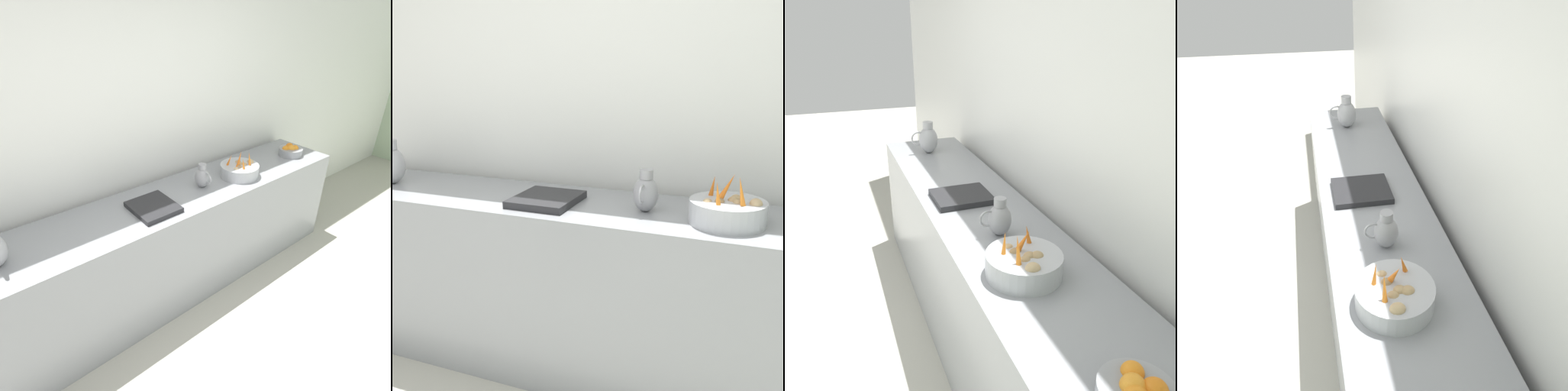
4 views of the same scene
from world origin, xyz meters
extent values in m
cube|color=white|center=(-1.95, 0.71, 1.50)|extent=(0.10, 8.24, 3.00)
cube|color=gray|center=(-1.53, 0.21, 0.46)|extent=(0.62, 3.29, 0.93)
cylinder|color=#ADAFB5|center=(-1.47, 0.83, 0.98)|extent=(0.33, 0.33, 0.10)
torus|color=#ADAFB5|center=(-1.47, 0.83, 0.93)|extent=(0.19, 0.19, 0.01)
cone|color=orange|center=(-1.47, 0.82, 1.08)|extent=(0.07, 0.11, 0.16)
cone|color=orange|center=(-1.39, 0.80, 1.06)|extent=(0.05, 0.05, 0.12)
cone|color=orange|center=(-1.42, 0.89, 1.07)|extent=(0.03, 0.06, 0.15)
cone|color=orange|center=(-1.52, 0.76, 1.07)|extent=(0.07, 0.06, 0.12)
ellipsoid|color=tan|center=(-1.45, 0.87, 1.02)|extent=(0.05, 0.04, 0.04)
ellipsoid|color=tan|center=(-1.52, 0.86, 1.02)|extent=(0.06, 0.05, 0.04)
ellipsoid|color=tan|center=(-1.43, 0.75, 1.02)|extent=(0.05, 0.04, 0.04)
ellipsoid|color=tan|center=(-1.49, 0.85, 1.02)|extent=(0.06, 0.05, 0.04)
ellipsoid|color=tan|center=(-1.46, 0.95, 1.03)|extent=(0.06, 0.05, 0.05)
ellipsoid|color=#9E7F56|center=(-1.44, 0.80, 1.02)|extent=(0.05, 0.04, 0.04)
sphere|color=orange|center=(-1.48, 1.54, 0.99)|extent=(0.07, 0.07, 0.07)
sphere|color=orange|center=(-1.52, 1.58, 1.00)|extent=(0.08, 0.08, 0.08)
sphere|color=orange|center=(-1.47, 1.55, 1.00)|extent=(0.08, 0.08, 0.08)
sphere|color=orange|center=(-1.50, 1.51, 0.99)|extent=(0.07, 0.07, 0.07)
ellipsoid|color=#A3A3A8|center=(-1.51, -1.05, 1.03)|extent=(0.15, 0.15, 0.21)
cylinder|color=#A3A3A8|center=(-1.51, -1.05, 1.15)|extent=(0.08, 0.08, 0.06)
torus|color=#A3A3A8|center=(-1.43, -1.05, 1.05)|extent=(0.11, 0.01, 0.11)
ellipsoid|color=#939399|center=(-1.52, 0.46, 1.01)|extent=(0.12, 0.12, 0.17)
cylinder|color=#939399|center=(-1.52, 0.46, 1.10)|extent=(0.06, 0.06, 0.04)
torus|color=#939399|center=(-1.45, 0.46, 1.02)|extent=(0.09, 0.01, 0.09)
cube|color=#232326|center=(-1.47, -0.04, 0.94)|extent=(0.34, 0.30, 0.04)
camera|label=1|loc=(0.28, -1.04, 2.18)|focal=29.91mm
camera|label=2|loc=(0.64, 1.02, 1.61)|focal=44.99mm
camera|label=3|loc=(-0.76, 2.26, 1.97)|focal=39.65mm
camera|label=4|loc=(-1.18, 1.94, 2.22)|focal=36.44mm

